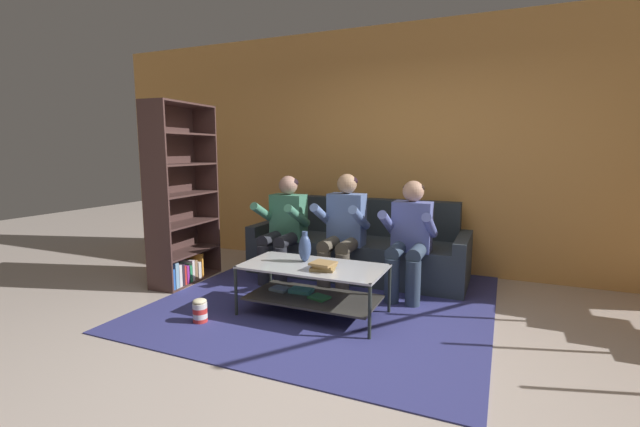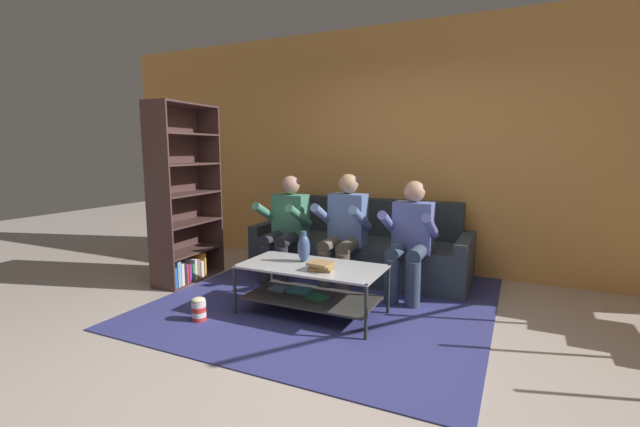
# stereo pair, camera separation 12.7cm
# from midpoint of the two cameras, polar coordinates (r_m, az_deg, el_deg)

# --- Properties ---
(ground) EXTENTS (16.80, 16.80, 0.00)m
(ground) POSITION_cam_midpoint_polar(r_m,az_deg,el_deg) (3.28, -0.64, -17.67)
(ground) COLOR #BEAEA2
(back_partition) EXTENTS (8.40, 0.12, 2.90)m
(back_partition) POSITION_cam_midpoint_polar(r_m,az_deg,el_deg) (5.29, 10.41, 8.37)
(back_partition) COLOR #E49E50
(back_partition) RESTS_ON ground
(couch) EXTENTS (2.46, 0.85, 0.87)m
(couch) POSITION_cam_midpoint_polar(r_m,az_deg,el_deg) (5.01, 4.36, -4.88)
(couch) COLOR #323C44
(couch) RESTS_ON ground
(person_seated_left) EXTENTS (0.50, 0.58, 1.16)m
(person_seated_left) POSITION_cam_midpoint_polar(r_m,az_deg,el_deg) (4.76, -5.61, -1.36)
(person_seated_left) COLOR #26272F
(person_seated_left) RESTS_ON ground
(person_seated_middle) EXTENTS (0.50, 0.58, 1.20)m
(person_seated_middle) POSITION_cam_midpoint_polar(r_m,az_deg,el_deg) (4.47, 2.27, -1.75)
(person_seated_middle) COLOR brown
(person_seated_middle) RESTS_ON ground
(person_seated_right) EXTENTS (0.50, 0.58, 1.15)m
(person_seated_right) POSITION_cam_midpoint_polar(r_m,az_deg,el_deg) (4.27, 11.02, -2.71)
(person_seated_right) COLOR #334359
(person_seated_right) RESTS_ON ground
(coffee_table) EXTENTS (1.24, 0.63, 0.45)m
(coffee_table) POSITION_cam_midpoint_polar(r_m,az_deg,el_deg) (3.81, -2.00, -9.11)
(coffee_table) COLOR #BABBBF
(coffee_table) RESTS_ON ground
(area_rug) EXTENTS (3.00, 3.29, 0.01)m
(area_rug) POSITION_cam_midpoint_polar(r_m,az_deg,el_deg) (4.37, 1.05, -10.78)
(area_rug) COLOR navy
(area_rug) RESTS_ON ground
(vase) EXTENTS (0.11, 0.11, 0.28)m
(vase) POSITION_cam_midpoint_polar(r_m,az_deg,el_deg) (3.85, -2.98, -4.56)
(vase) COLOR #3C5286
(vase) RESTS_ON coffee_table
(book_stack) EXTENTS (0.22, 0.20, 0.07)m
(book_stack) POSITION_cam_midpoint_polar(r_m,az_deg,el_deg) (3.60, -0.56, -7.03)
(book_stack) COLOR olive
(book_stack) RESTS_ON coffee_table
(bookshelf) EXTENTS (0.37, 0.89, 1.94)m
(bookshelf) POSITION_cam_midpoint_polar(r_m,az_deg,el_deg) (4.93, -18.98, 0.54)
(bookshelf) COLOR #472F2B
(bookshelf) RESTS_ON ground
(popcorn_tub) EXTENTS (0.12, 0.12, 0.21)m
(popcorn_tub) POSITION_cam_midpoint_polar(r_m,az_deg,el_deg) (3.84, -16.64, -12.32)
(popcorn_tub) COLOR red
(popcorn_tub) RESTS_ON ground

